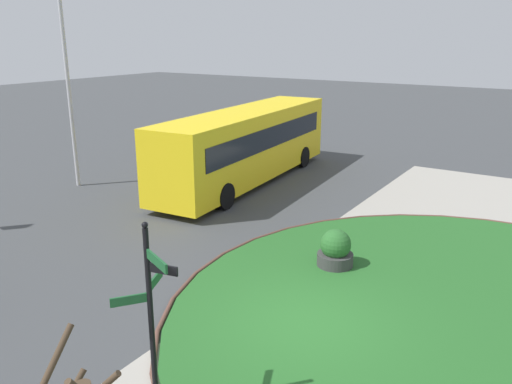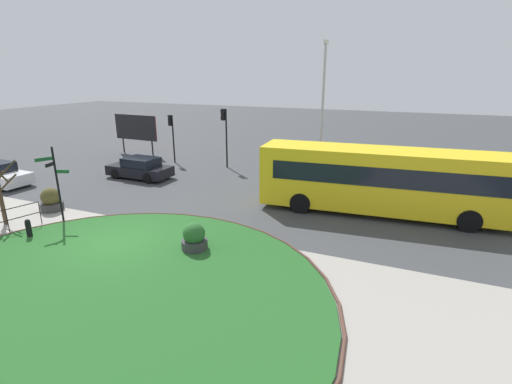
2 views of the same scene
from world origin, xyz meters
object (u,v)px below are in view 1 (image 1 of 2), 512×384
Objects in this scene: bus_yellow at (247,144)px; lamppost_tall at (68,79)px; planter_kerbside at (335,251)px; signpost_directional at (151,310)px.

lamppost_tall is (-4.39, 5.76, 2.79)m from bus_yellow.
signpost_directional is at bearing 179.37° from planter_kerbside.
signpost_directional reaches higher than bus_yellow.
bus_yellow is at bearing -52.67° from lamppost_tall.
lamppost_tall is (8.67, 12.63, 2.45)m from signpost_directional.
planter_kerbside is at bearing -97.53° from lamppost_tall.
signpost_directional is 15.52m from lamppost_tall.
lamppost_tall is 13.42m from planter_kerbside.
planter_kerbside is (-1.68, -12.71, -3.97)m from lamppost_tall.
bus_yellow is at bearing 48.84° from planter_kerbside.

